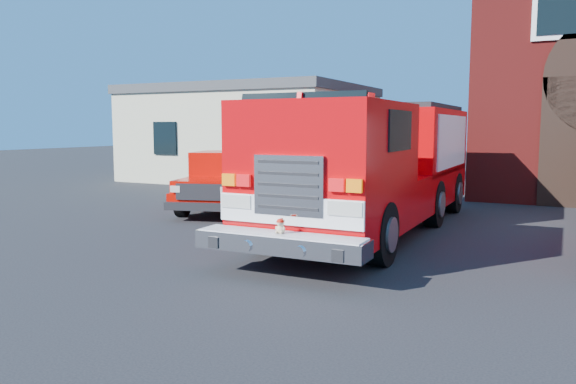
% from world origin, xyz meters
% --- Properties ---
extents(ground, '(100.00, 100.00, 0.00)m').
position_xyz_m(ground, '(0.00, 0.00, 0.00)').
color(ground, black).
rests_on(ground, ground).
extents(side_building, '(10.20, 8.20, 4.35)m').
position_xyz_m(side_building, '(-9.00, 13.00, 2.20)').
color(side_building, beige).
rests_on(side_building, ground).
extents(fire_engine, '(2.94, 10.05, 3.09)m').
position_xyz_m(fire_engine, '(0.44, 2.67, 1.60)').
color(fire_engine, black).
rests_on(fire_engine, ground).
extents(pickup_truck, '(3.32, 5.66, 1.75)m').
position_xyz_m(pickup_truck, '(-4.66, 4.09, 0.83)').
color(pickup_truck, black).
rests_on(pickup_truck, ground).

